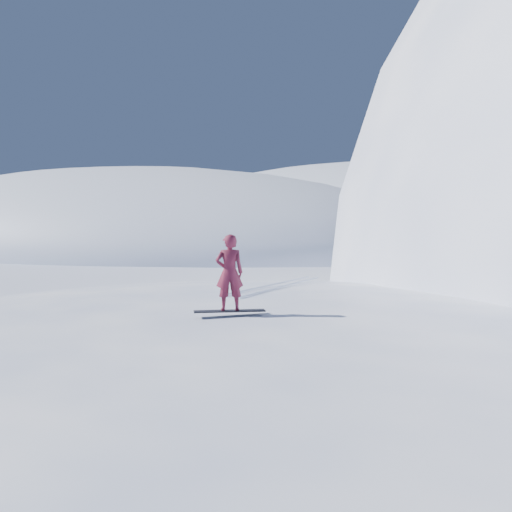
{
  "coord_description": "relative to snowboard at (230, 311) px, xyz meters",
  "views": [
    {
      "loc": [
        6.79,
        -10.06,
        4.15
      ],
      "look_at": [
        0.01,
        0.39,
        3.5
      ],
      "focal_mm": 40.0,
      "sensor_mm": 36.0,
      "label": 1
    }
  ],
  "objects": [
    {
      "name": "ground",
      "position": [
        -0.01,
        0.61,
        -2.41
      ],
      "size": [
        400.0,
        400.0,
        0.0
      ],
      "primitive_type": "plane",
      "color": "white",
      "rests_on": "ground"
    },
    {
      "name": "near_ridge",
      "position": [
        0.99,
        3.61,
        -2.41
      ],
      "size": [
        36.0,
        28.0,
        4.8
      ],
      "primitive_type": "ellipsoid",
      "color": "white",
      "rests_on": "ground"
    },
    {
      "name": "far_ridge_a",
      "position": [
        -70.01,
        60.61,
        -2.41
      ],
      "size": [
        120.0,
        70.0,
        28.0
      ],
      "primitive_type": "ellipsoid",
      "color": "white",
      "rests_on": "ground"
    },
    {
      "name": "far_ridge_c",
      "position": [
        -40.01,
        110.61,
        -2.41
      ],
      "size": [
        140.0,
        90.0,
        36.0
      ],
      "primitive_type": "ellipsoid",
      "color": "white",
      "rests_on": "ground"
    },
    {
      "name": "wind_bumps",
      "position": [
        -0.56,
        2.72,
        -2.41
      ],
      "size": [
        16.0,
        14.4,
        1.0
      ],
      "color": "white",
      "rests_on": "ground"
    },
    {
      "name": "snowboard",
      "position": [
        0.0,
        0.0,
        0.0
      ],
      "size": [
        1.28,
        1.17,
        0.02
      ],
      "primitive_type": "cube",
      "rotation": [
        0.0,
        0.0,
        0.72
      ],
      "color": "black",
      "rests_on": "near_ridge"
    },
    {
      "name": "snowboarder",
      "position": [
        0.0,
        0.0,
        0.79
      ],
      "size": [
        0.68,
        0.66,
        1.56
      ],
      "primitive_type": "imported",
      "rotation": [
        0.0,
        0.0,
        3.86
      ],
      "color": "maroon",
      "rests_on": "snowboard"
    },
    {
      "name": "vapor_plume",
      "position": [
        -60.03,
        42.74,
        -2.41
      ],
      "size": [
        8.93,
        7.14,
        6.25
      ],
      "primitive_type": "ellipsoid",
      "color": "white",
      "rests_on": "ground"
    },
    {
      "name": "board_tracks",
      "position": [
        -1.83,
        4.99,
        0.01
      ],
      "size": [
        1.28,
        5.97,
        0.04
      ],
      "color": "silver",
      "rests_on": "ground"
    }
  ]
}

